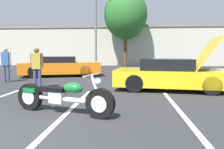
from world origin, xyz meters
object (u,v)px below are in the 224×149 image
object	(u,v)px
tree_background	(126,15)
show_car_hood_open	(171,75)
spectator_near_motorcycle	(37,65)
spectator_midground	(6,62)
parked_car_right_row	(60,66)
motorcycle	(62,97)
light_pole	(97,18)

from	to	relation	value
tree_background	show_car_hood_open	size ratio (longest dim) A/B	1.71
spectator_near_motorcycle	spectator_midground	xyz separation A→B (m)	(-2.30, 1.71, 0.04)
parked_car_right_row	motorcycle	bearing A→B (deg)	-87.26
light_pole	spectator_midground	distance (m)	10.54
motorcycle	spectator_midground	world-z (taller)	spectator_midground
light_pole	spectator_near_motorcycle	xyz separation A→B (m)	(-0.66, -11.20, -3.54)
parked_car_right_row	light_pole	bearing A→B (deg)	64.10
motorcycle	show_car_hood_open	size ratio (longest dim) A/B	0.58
tree_background	motorcycle	bearing A→B (deg)	-93.65
parked_car_right_row	spectator_midground	size ratio (longest dim) A/B	2.94
tree_background	show_car_hood_open	world-z (taller)	tree_background
spectator_midground	show_car_hood_open	bearing A→B (deg)	-11.39
spectator_near_motorcycle	motorcycle	bearing A→B (deg)	-58.23
tree_background	light_pole	bearing A→B (deg)	-136.86
motorcycle	show_car_hood_open	bearing A→B (deg)	65.81
motorcycle	spectator_midground	distance (m)	6.75
light_pole	motorcycle	distance (m)	15.22
light_pole	show_car_hood_open	distance (m)	12.56
light_pole	spectator_midground	xyz separation A→B (m)	(-2.96, -9.49, -3.50)
light_pole	motorcycle	world-z (taller)	light_pole
tree_background	spectator_near_motorcycle	world-z (taller)	tree_background
show_car_hood_open	spectator_midground	xyz separation A→B (m)	(-7.56, 1.52, 0.41)
motorcycle	spectator_midground	xyz separation A→B (m)	(-4.40, 5.09, 0.60)
tree_background	spectator_midground	bearing A→B (deg)	-114.80
parked_car_right_row	spectator_midground	world-z (taller)	spectator_midground
show_car_hood_open	parked_car_right_row	world-z (taller)	show_car_hood_open
tree_background	spectator_near_motorcycle	bearing A→B (deg)	-103.19
show_car_hood_open	parked_car_right_row	size ratio (longest dim) A/B	0.89
light_pole	parked_car_right_row	size ratio (longest dim) A/B	1.66
tree_background	motorcycle	xyz separation A→B (m)	(-1.08, -16.94, -4.72)
spectator_near_motorcycle	show_car_hood_open	bearing A→B (deg)	1.98
tree_background	show_car_hood_open	bearing A→B (deg)	-81.14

